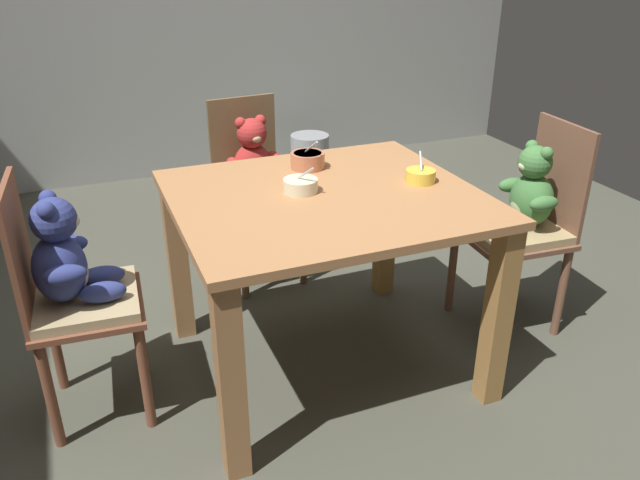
{
  "coord_description": "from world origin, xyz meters",
  "views": [
    {
      "loc": [
        -0.8,
        -1.93,
        1.56
      ],
      "look_at": [
        0.0,
        0.05,
        0.53
      ],
      "focal_mm": 35.11,
      "sensor_mm": 36.0,
      "label": 1
    }
  ],
  "objects": [
    {
      "name": "metal_pail",
      "position": [
        0.77,
        2.15,
        0.15
      ],
      "size": [
        0.28,
        0.28,
        0.29
      ],
      "primitive_type": "cylinder",
      "color": "#93969B",
      "rests_on": "ground_plane"
    },
    {
      "name": "ground_plane",
      "position": [
        0.0,
        0.0,
        -0.02
      ],
      "size": [
        5.2,
        5.2,
        0.04
      ],
      "color": "#45463B"
    },
    {
      "name": "porridge_bowl_terracotta_far_center",
      "position": [
        0.04,
        0.29,
        0.77
      ],
      "size": [
        0.14,
        0.15,
        0.13
      ],
      "color": "#BC6F4E",
      "rests_on": "dining_table"
    },
    {
      "name": "dining_table",
      "position": [
        0.0,
        0.0,
        0.6
      ],
      "size": [
        1.08,
        0.97,
        0.74
      ],
      "color": "#A77144",
      "rests_on": "ground_plane"
    },
    {
      "name": "teddy_chair_near_left",
      "position": [
        -0.89,
        0.07,
        0.55
      ],
      "size": [
        0.39,
        0.41,
        0.89
      ],
      "rotation": [
        0.0,
        0.0,
        -0.06
      ],
      "color": "brown",
      "rests_on": "ground_plane"
    },
    {
      "name": "porridge_bowl_yellow_near_right",
      "position": [
        0.38,
        -0.02,
        0.76
      ],
      "size": [
        0.11,
        0.12,
        0.1
      ],
      "color": "yellow",
      "rests_on": "dining_table"
    },
    {
      "name": "porridge_bowl_cream_center",
      "position": [
        -0.07,
        0.05,
        0.76
      ],
      "size": [
        0.13,
        0.13,
        0.11
      ],
      "color": "beige",
      "rests_on": "dining_table"
    },
    {
      "name": "teddy_chair_far_center",
      "position": [
        -0.02,
        0.84,
        0.53
      ],
      "size": [
        0.4,
        0.42,
        0.88
      ],
      "rotation": [
        0.0,
        0.0,
        -1.48
      ],
      "color": "brown",
      "rests_on": "ground_plane"
    },
    {
      "name": "teddy_chair_near_right",
      "position": [
        0.9,
        -0.02,
        0.54
      ],
      "size": [
        0.43,
        0.41,
        0.9
      ],
      "rotation": [
        0.0,
        0.0,
        3.07
      ],
      "color": "brown",
      "rests_on": "ground_plane"
    }
  ]
}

